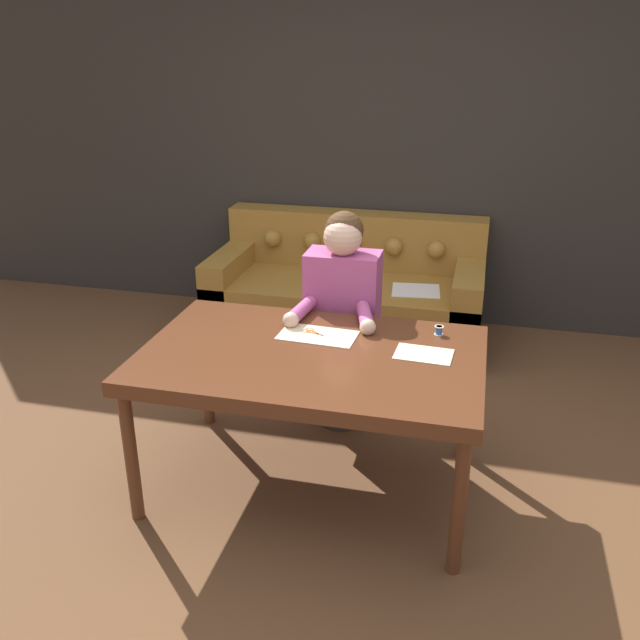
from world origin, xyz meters
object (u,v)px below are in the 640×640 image
Objects in this scene: dining_table at (311,365)px; couch at (347,295)px; scissors at (315,333)px; thread_spool at (439,330)px; person at (342,321)px.

couch reaches higher than dining_table.
couch reaches higher than scissors.
scissors is (0.18, -1.67, 0.43)m from couch.
person is at bearing 151.51° from thread_spool.
dining_table is 1.27× the size of person.
couch is at bearing 100.06° from person.
person is 5.74× the size of scissors.
person is at bearing 84.06° from scissors.
person is 0.44m from scissors.
couch is (-0.21, 1.88, -0.36)m from dining_table.
couch is 1.31m from person.
dining_table is 0.81× the size of couch.
thread_spool is (0.76, -1.54, 0.45)m from couch.
person reaches higher than couch.
thread_spool is at bearing 12.71° from scissors.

